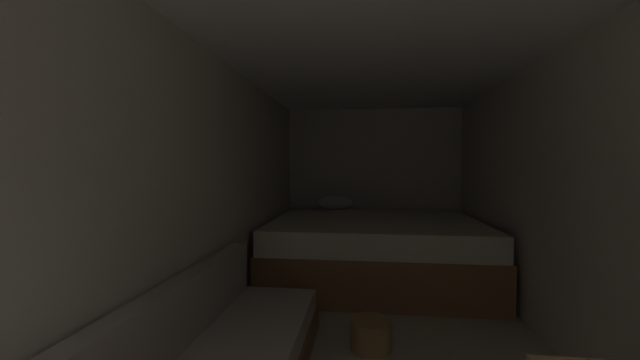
{
  "coord_description": "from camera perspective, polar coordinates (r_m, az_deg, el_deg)",
  "views": [
    {
      "loc": [
        -0.12,
        -0.21,
        1.29
      ],
      "look_at": [
        -0.48,
        2.77,
        1.18
      ],
      "focal_mm": 20.44,
      "sensor_mm": 36.0,
      "label": 1
    }
  ],
  "objects": [
    {
      "name": "ground_plane",
      "position": [
        2.78,
        9.59,
        -25.61
      ],
      "size": [
        7.52,
        7.52,
        0.0
      ],
      "primitive_type": "plane",
      "color": "#A39984"
    },
    {
      "name": "wall_back",
      "position": [
        5.25,
        8.28,
        -0.5
      ],
      "size": [
        2.51,
        0.05,
        2.11
      ],
      "primitive_type": "cube",
      "color": "beige",
      "rests_on": "ground"
    },
    {
      "name": "ceiling_slab",
      "position": [
        2.6,
        9.89,
        20.99
      ],
      "size": [
        2.51,
        5.52,
        0.05
      ],
      "primitive_type": "cube",
      "color": "white",
      "rests_on": "wall_left"
    },
    {
      "name": "bed",
      "position": [
        4.28,
        8.49,
        -10.59
      ],
      "size": [
        2.29,
        1.99,
        0.9
      ],
      "color": "olive",
      "rests_on": "ground"
    },
    {
      "name": "wicker_basket",
      "position": [
        2.82,
        7.95,
        -22.81
      ],
      "size": [
        0.29,
        0.29,
        0.21
      ],
      "color": "olive",
      "rests_on": "ground"
    },
    {
      "name": "wall_right",
      "position": [
        2.81,
        35.69,
        -3.11
      ],
      "size": [
        0.05,
        5.52,
        2.11
      ],
      "primitive_type": "cube",
      "color": "beige",
      "rests_on": "ground"
    },
    {
      "name": "wall_left",
      "position": [
        2.7,
        -17.32,
        -3.0
      ],
      "size": [
        0.05,
        5.52,
        2.11
      ],
      "primitive_type": "cube",
      "color": "beige",
      "rests_on": "ground"
    }
  ]
}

